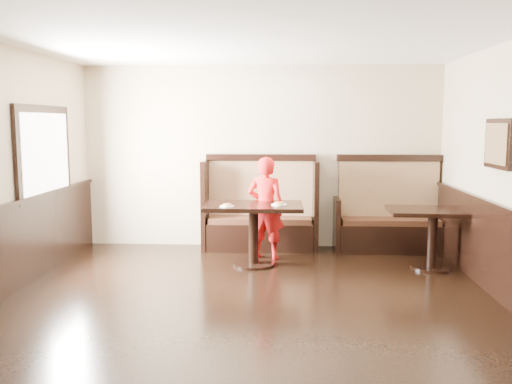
# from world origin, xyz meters

# --- Properties ---
(ground) EXTENTS (7.00, 7.00, 0.00)m
(ground) POSITION_xyz_m (0.00, 0.00, 0.00)
(ground) COLOR black
(ground) RESTS_ON ground
(room_shell) EXTENTS (7.00, 7.00, 7.00)m
(room_shell) POSITION_xyz_m (-0.30, 0.28, 0.67)
(room_shell) COLOR tan
(room_shell) RESTS_ON ground
(booth_main) EXTENTS (1.75, 0.72, 1.45)m
(booth_main) POSITION_xyz_m (0.00, 3.30, 0.53)
(booth_main) COLOR black
(booth_main) RESTS_ON ground
(booth_neighbor) EXTENTS (1.65, 0.72, 1.45)m
(booth_neighbor) POSITION_xyz_m (1.95, 3.29, 0.48)
(booth_neighbor) COLOR black
(booth_neighbor) RESTS_ON ground
(table_main) EXTENTS (1.33, 0.84, 0.84)m
(table_main) POSITION_xyz_m (-0.05, 2.30, 0.64)
(table_main) COLOR black
(table_main) RESTS_ON ground
(table_neighbor) EXTENTS (1.18, 0.80, 0.80)m
(table_neighbor) POSITION_xyz_m (2.33, 2.26, 0.60)
(table_neighbor) COLOR black
(table_neighbor) RESTS_ON ground
(child) EXTENTS (0.60, 0.47, 1.46)m
(child) POSITION_xyz_m (0.11, 2.68, 0.73)
(child) COLOR red
(child) RESTS_ON ground
(pizza_plate_left) EXTENTS (0.19, 0.19, 0.03)m
(pizza_plate_left) POSITION_xyz_m (-0.38, 2.09, 0.85)
(pizza_plate_left) COLOR white
(pizza_plate_left) RESTS_ON table_main
(pizza_plate_right) EXTENTS (0.21, 0.21, 0.04)m
(pizza_plate_right) POSITION_xyz_m (0.30, 2.25, 0.85)
(pizza_plate_right) COLOR white
(pizza_plate_right) RESTS_ON table_main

